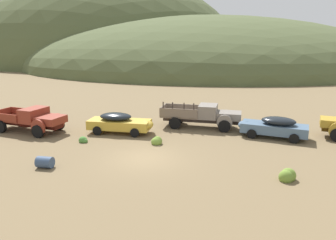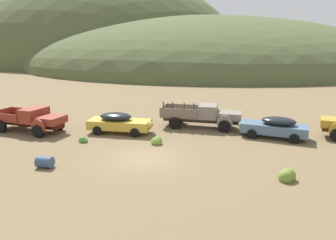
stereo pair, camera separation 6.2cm
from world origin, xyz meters
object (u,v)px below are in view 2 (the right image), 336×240
truck_primer_gray (206,116)px  car_chalk_blue (272,127)px  oil_drum_spare (45,162)px  car_faded_yellow (121,123)px  truck_rust_red (34,119)px

truck_primer_gray → car_chalk_blue: size_ratio=1.28×
truck_primer_gray → car_chalk_blue: 5.21m
truck_primer_gray → oil_drum_spare: bearing=-126.6°
car_faded_yellow → car_chalk_blue: size_ratio=0.98×
car_faded_yellow → oil_drum_spare: car_faded_yellow is taller
truck_primer_gray → car_faded_yellow: bearing=-153.4°
car_chalk_blue → oil_drum_spare: size_ratio=5.66×
car_faded_yellow → truck_primer_gray: (6.37, 2.48, 0.18)m
truck_rust_red → truck_primer_gray: truck_primer_gray is taller
car_faded_yellow → oil_drum_spare: (-2.29, -7.18, -0.50)m
car_faded_yellow → oil_drum_spare: 7.56m
car_faded_yellow → car_chalk_blue: same height
truck_rust_red → truck_primer_gray: size_ratio=0.96×
car_faded_yellow → truck_primer_gray: bearing=23.6°
car_faded_yellow → truck_rust_red: bearing=-172.0°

